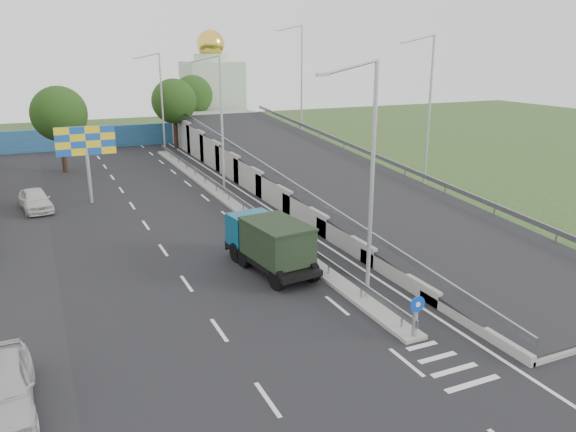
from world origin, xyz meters
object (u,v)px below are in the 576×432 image
sign_bollard (416,316)px  billboard (86,145)px  lamp_post_near (368,171)px  parked_car_e (35,200)px  church (212,91)px  lamp_post_far (160,97)px  dump_truck (269,242)px  lamp_post_mid (219,118)px

sign_bollard → billboard: (-9.00, 25.83, 3.15)m
lamp_post_near → parked_car_e: lamp_post_near is taller
sign_bollard → billboard: billboard is taller
sign_bollard → church: (10.00, 57.83, 4.28)m
sign_bollard → lamp_post_far: bearing=89.9°
sign_bollard → dump_truck: 9.18m
parked_car_e → dump_truck: bearing=-65.4°
lamp_post_mid → church: (9.89, 34.00, -0.50)m
sign_bollard → lamp_post_near: lamp_post_near is taller
church → sign_bollard: bearing=-99.8°
sign_bollard → lamp_post_near: size_ratio=0.17×
lamp_post_far → lamp_post_mid: bearing=-90.0°
lamp_post_far → billboard: 20.24m
church → parked_car_e: (-22.66, -32.46, -4.55)m
sign_bollard → lamp_post_far: 44.08m
lamp_post_far → parked_car_e: (-12.76, -18.46, -5.05)m
lamp_post_mid → sign_bollard: bearing=-90.3°
lamp_post_near → lamp_post_mid: bearing=90.0°
sign_bollard → dump_truck: size_ratio=0.27×
church → billboard: bearing=-120.7°
dump_truck → parked_car_e: dump_truck is taller
parked_car_e → church: bearing=47.3°
lamp_post_far → parked_car_e: 23.01m
lamp_post_mid → dump_truck: lamp_post_mid is taller
billboard → dump_truck: 18.43m
lamp_post_far → parked_car_e: bearing=-124.7°
billboard → dump_truck: bearing=-68.2°
lamp_post_near → lamp_post_mid: (0.00, 20.00, 0.00)m
parked_car_e → lamp_post_far: bearing=47.6°
billboard → dump_truck: size_ratio=0.88×
lamp_post_mid → parked_car_e: 13.81m
church → billboard: size_ratio=2.51×
lamp_post_mid → parked_car_e: bearing=173.1°
lamp_post_near → church: church is taller
lamp_post_mid → billboard: size_ratio=1.83×
sign_bollard → parked_car_e: sign_bollard is taller
lamp_post_mid → billboard: lamp_post_mid is taller
dump_truck → parked_car_e: size_ratio=1.41×
lamp_post_near → parked_car_e: bearing=120.7°
lamp_post_mid → billboard: bearing=167.6°
parked_car_e → lamp_post_mid: bearing=-14.6°
sign_bollard → dump_truck: (-2.22, 8.90, 0.44)m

